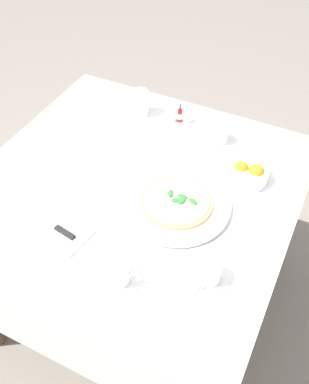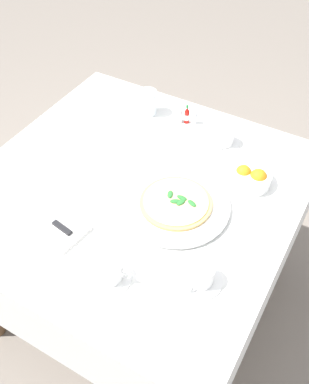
# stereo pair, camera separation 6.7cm
# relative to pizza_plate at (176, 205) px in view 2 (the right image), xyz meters

# --- Properties ---
(ground_plane) EXTENTS (8.00, 8.00, 0.00)m
(ground_plane) POSITION_rel_pizza_plate_xyz_m (0.17, -0.02, -0.76)
(ground_plane) COLOR slate
(dining_table) EXTENTS (1.10, 1.10, 0.75)m
(dining_table) POSITION_rel_pizza_plate_xyz_m (0.17, -0.02, -0.14)
(dining_table) COLOR white
(dining_table) RESTS_ON ground_plane
(pizza_plate) EXTENTS (0.36, 0.36, 0.02)m
(pizza_plate) POSITION_rel_pizza_plate_xyz_m (0.00, 0.00, 0.00)
(pizza_plate) COLOR white
(pizza_plate) RESTS_ON dining_table
(pizza) EXTENTS (0.24, 0.24, 0.02)m
(pizza) POSITION_rel_pizza_plate_xyz_m (-0.00, -0.00, 0.01)
(pizza) COLOR #DBAD60
(pizza) RESTS_ON pizza_plate
(coffee_cup_far_left) EXTENTS (0.13, 0.13, 0.06)m
(coffee_cup_far_left) POSITION_rel_pizza_plate_xyz_m (-0.00, -0.38, 0.02)
(coffee_cup_far_left) COLOR white
(coffee_cup_far_left) RESTS_ON dining_table
(coffee_cup_far_right) EXTENTS (0.13, 0.13, 0.07)m
(coffee_cup_far_right) POSITION_rel_pizza_plate_xyz_m (-0.19, 0.22, 0.02)
(coffee_cup_far_right) COLOR white
(coffee_cup_far_right) RESTS_ON dining_table
(coffee_cup_back_corner) EXTENTS (0.13, 0.13, 0.06)m
(coffee_cup_back_corner) POSITION_rel_pizza_plate_xyz_m (0.04, 0.34, 0.02)
(coffee_cup_back_corner) COLOR white
(coffee_cup_back_corner) RESTS_ON dining_table
(water_glass_near_left) EXTENTS (0.07, 0.07, 0.10)m
(water_glass_near_left) POSITION_rel_pizza_plate_xyz_m (0.35, -0.41, 0.04)
(water_glass_near_left) COLOR white
(water_glass_near_left) RESTS_ON dining_table
(napkin_folded) EXTENTS (0.24, 0.16, 0.02)m
(napkin_folded) POSITION_rel_pizza_plate_xyz_m (0.30, 0.26, -0.00)
(napkin_folded) COLOR white
(napkin_folded) RESTS_ON dining_table
(dinner_knife) EXTENTS (0.20, 0.05, 0.01)m
(dinner_knife) POSITION_rel_pizza_plate_xyz_m (0.31, 0.26, 0.01)
(dinner_knife) COLOR silver
(dinner_knife) RESTS_ON napkin_folded
(citrus_bowl) EXTENTS (0.15, 0.15, 0.07)m
(citrus_bowl) POSITION_rel_pizza_plate_xyz_m (-0.17, -0.23, 0.02)
(citrus_bowl) COLOR white
(citrus_bowl) RESTS_ON dining_table
(hot_sauce_bottle) EXTENTS (0.02, 0.02, 0.08)m
(hot_sauce_bottle) POSITION_rel_pizza_plate_xyz_m (0.18, -0.43, 0.02)
(hot_sauce_bottle) COLOR #B7140F
(hot_sauce_bottle) RESTS_ON dining_table
(salt_shaker) EXTENTS (0.03, 0.03, 0.06)m
(salt_shaker) POSITION_rel_pizza_plate_xyz_m (0.21, -0.42, 0.01)
(salt_shaker) COLOR white
(salt_shaker) RESTS_ON dining_table
(pepper_shaker) EXTENTS (0.03, 0.03, 0.06)m
(pepper_shaker) POSITION_rel_pizza_plate_xyz_m (0.15, -0.44, 0.01)
(pepper_shaker) COLOR white
(pepper_shaker) RESTS_ON dining_table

